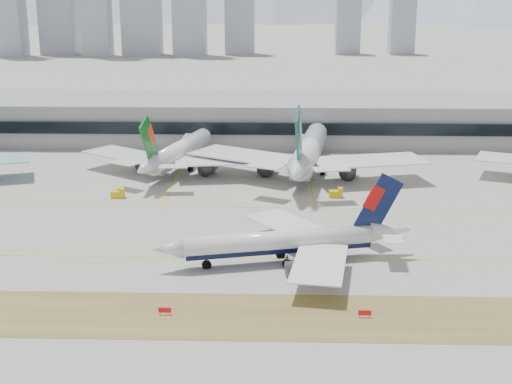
{
  "coord_description": "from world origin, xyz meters",
  "views": [
    {
      "loc": [
        7.25,
        -141.54,
        53.14
      ],
      "look_at": [
        2.29,
        18.0,
        7.5
      ],
      "focal_mm": 50.0,
      "sensor_mm": 36.0,
      "label": 1
    }
  ],
  "objects_px": {
    "widebody_cathay": "(308,153)",
    "terminal": "(258,119)",
    "widebody_eva": "(178,153)",
    "taxiing_airliner": "(288,242)"
  },
  "relations": [
    {
      "from": "widebody_cathay",
      "to": "terminal",
      "type": "bearing_deg",
      "value": 25.72
    },
    {
      "from": "taxiing_airliner",
      "to": "widebody_eva",
      "type": "bearing_deg",
      "value": -79.91
    },
    {
      "from": "taxiing_airliner",
      "to": "widebody_cathay",
      "type": "relative_size",
      "value": 0.75
    },
    {
      "from": "widebody_eva",
      "to": "terminal",
      "type": "distance_m",
      "value": 53.73
    },
    {
      "from": "widebody_cathay",
      "to": "terminal",
      "type": "height_order",
      "value": "widebody_cathay"
    },
    {
      "from": "taxiing_airliner",
      "to": "widebody_eva",
      "type": "height_order",
      "value": "widebody_eva"
    },
    {
      "from": "widebody_cathay",
      "to": "terminal",
      "type": "relative_size",
      "value": 0.25
    },
    {
      "from": "widebody_eva",
      "to": "terminal",
      "type": "bearing_deg",
      "value": -11.63
    },
    {
      "from": "taxiing_airliner",
      "to": "widebody_eva",
      "type": "xyz_separation_m",
      "value": [
        -32.27,
        73.24,
        1.33
      ]
    },
    {
      "from": "terminal",
      "to": "taxiing_airliner",
      "type": "bearing_deg",
      "value": -85.53
    }
  ]
}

